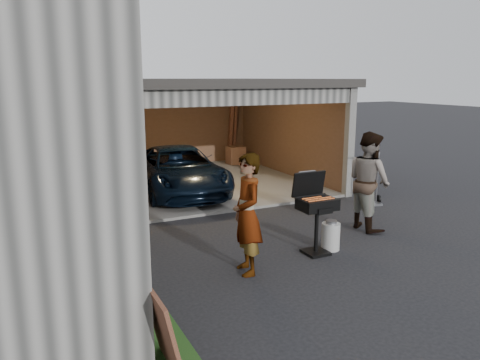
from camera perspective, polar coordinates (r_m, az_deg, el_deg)
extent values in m
plane|color=black|center=(7.21, 6.13, -11.67)|extent=(80.00, 80.00, 0.00)
cube|color=#193814|center=(5.55, -9.11, -19.29)|extent=(0.50, 8.00, 0.06)
cube|color=#605E59|center=(13.12, -6.25, -0.47)|extent=(6.50, 6.00, 0.06)
cube|color=#503625|center=(15.66, -10.03, 6.40)|extent=(6.50, 0.15, 2.70)
cube|color=#503625|center=(14.27, 5.77, 5.96)|extent=(0.15, 6.00, 2.70)
cube|color=#503625|center=(12.20, -20.59, 4.15)|extent=(0.15, 6.00, 2.70)
cube|color=#2D2B28|center=(12.79, -6.54, 11.72)|extent=(6.80, 6.30, 0.20)
cube|color=#474744|center=(10.10, -0.83, 10.05)|extent=(6.50, 0.16, 0.36)
cube|color=beige|center=(11.21, -3.54, 10.77)|extent=(6.00, 2.40, 0.06)
cube|color=#474744|center=(11.87, 13.18, 4.40)|extent=(0.20, 0.18, 2.70)
cube|color=brown|center=(14.59, -18.73, 1.37)|extent=(0.60, 0.50, 0.50)
cube|color=brown|center=(14.51, -18.86, 3.21)|extent=(0.50, 0.45, 0.45)
cube|color=brown|center=(15.89, -0.53, 3.07)|extent=(0.55, 0.50, 0.60)
cube|color=#4E291B|center=(16.39, -0.88, 6.32)|extent=(0.24, 0.43, 2.20)
imported|color=black|center=(11.98, -7.43, 0.93)|extent=(2.28, 4.30, 1.15)
imported|color=#A5B7CF|center=(7.02, 0.89, -4.21)|extent=(0.53, 0.73, 1.85)
imported|color=#3D2418|center=(9.43, 15.42, -0.11)|extent=(0.78, 0.98, 1.93)
cube|color=black|center=(8.15, 9.20, -8.68)|extent=(0.39, 0.39, 0.05)
cylinder|color=black|center=(8.01, 9.30, -6.03)|extent=(0.07, 0.07, 0.79)
cube|color=black|center=(7.88, 9.41, -2.92)|extent=(0.62, 0.43, 0.19)
cube|color=#59595B|center=(7.86, 9.43, -2.36)|extent=(0.56, 0.37, 0.01)
cube|color=black|center=(8.03, 8.36, -0.47)|extent=(0.62, 0.11, 0.43)
cylinder|color=silver|center=(8.30, 10.99, -6.77)|extent=(0.36, 0.36, 0.48)
cube|color=#4E291B|center=(4.87, -9.25, -18.03)|extent=(0.24, 0.86, 0.95)
cube|color=slate|center=(11.42, 15.83, -2.85)|extent=(0.45, 0.33, 0.05)
cylinder|color=black|center=(11.41, 14.51, -2.37)|extent=(0.09, 0.21, 0.21)
cylinder|color=black|center=(11.63, 16.50, -2.21)|extent=(0.09, 0.21, 0.21)
cylinder|color=slate|center=(11.31, 14.91, 0.24)|extent=(0.03, 0.03, 1.21)
cylinder|color=slate|center=(11.49, 16.41, 0.33)|extent=(0.03, 0.03, 1.21)
cylinder|color=slate|center=(11.30, 15.84, 3.14)|extent=(0.34, 0.10, 0.03)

